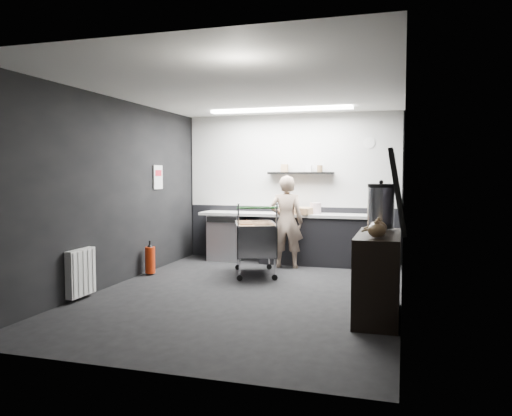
% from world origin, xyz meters
% --- Properties ---
extents(floor, '(5.50, 5.50, 0.00)m').
position_xyz_m(floor, '(0.00, 0.00, 0.00)').
color(floor, black).
rests_on(floor, ground).
extents(ceiling, '(5.50, 5.50, 0.00)m').
position_xyz_m(ceiling, '(0.00, 0.00, 2.70)').
color(ceiling, silver).
rests_on(ceiling, wall_back).
extents(wall_back, '(5.50, 0.00, 5.50)m').
position_xyz_m(wall_back, '(0.00, 2.75, 1.35)').
color(wall_back, black).
rests_on(wall_back, floor).
extents(wall_front, '(5.50, 0.00, 5.50)m').
position_xyz_m(wall_front, '(0.00, -2.75, 1.35)').
color(wall_front, black).
rests_on(wall_front, floor).
extents(wall_left, '(0.00, 5.50, 5.50)m').
position_xyz_m(wall_left, '(-2.00, 0.00, 1.35)').
color(wall_left, black).
rests_on(wall_left, floor).
extents(wall_right, '(0.00, 5.50, 5.50)m').
position_xyz_m(wall_right, '(2.00, 0.00, 1.35)').
color(wall_right, black).
rests_on(wall_right, floor).
extents(kitchen_wall_panel, '(3.95, 0.02, 1.70)m').
position_xyz_m(kitchen_wall_panel, '(0.00, 2.73, 1.85)').
color(kitchen_wall_panel, '#BAB9B5').
rests_on(kitchen_wall_panel, wall_back).
extents(dado_panel, '(3.95, 0.02, 1.00)m').
position_xyz_m(dado_panel, '(0.00, 2.73, 0.50)').
color(dado_panel, black).
rests_on(dado_panel, wall_back).
extents(floating_shelf, '(1.20, 0.22, 0.04)m').
position_xyz_m(floating_shelf, '(0.20, 2.62, 1.62)').
color(floating_shelf, black).
rests_on(floating_shelf, wall_back).
extents(wall_clock, '(0.20, 0.03, 0.20)m').
position_xyz_m(wall_clock, '(1.40, 2.72, 2.15)').
color(wall_clock, silver).
rests_on(wall_clock, wall_back).
extents(poster, '(0.02, 0.30, 0.40)m').
position_xyz_m(poster, '(-1.98, 1.30, 1.55)').
color(poster, silver).
rests_on(poster, wall_left).
extents(poster_red_band, '(0.02, 0.22, 0.10)m').
position_xyz_m(poster_red_band, '(-1.98, 1.30, 1.62)').
color(poster_red_band, red).
rests_on(poster_red_band, poster).
extents(radiator, '(0.10, 0.50, 0.60)m').
position_xyz_m(radiator, '(-1.94, -0.90, 0.35)').
color(radiator, silver).
rests_on(radiator, wall_left).
extents(ceiling_strip, '(2.40, 0.20, 0.04)m').
position_xyz_m(ceiling_strip, '(0.00, 1.85, 2.67)').
color(ceiling_strip, white).
rests_on(ceiling_strip, ceiling).
extents(prep_counter, '(3.20, 0.61, 0.90)m').
position_xyz_m(prep_counter, '(0.14, 2.42, 0.46)').
color(prep_counter, black).
rests_on(prep_counter, floor).
extents(person, '(0.61, 0.43, 1.58)m').
position_xyz_m(person, '(0.09, 1.97, 0.79)').
color(person, beige).
rests_on(person, floor).
extents(shopping_cart, '(0.94, 1.22, 1.12)m').
position_xyz_m(shopping_cart, '(-0.25, 1.23, 0.54)').
color(shopping_cart, silver).
rests_on(shopping_cart, floor).
extents(sideboard, '(0.54, 1.26, 1.89)m').
position_xyz_m(sideboard, '(1.76, -0.59, 0.60)').
color(sideboard, black).
rests_on(sideboard, floor).
extents(fire_extinguisher, '(0.16, 0.16, 0.52)m').
position_xyz_m(fire_extinguisher, '(-1.85, 0.75, 0.25)').
color(fire_extinguisher, red).
rests_on(fire_extinguisher, floor).
extents(cardboard_box, '(0.65, 0.56, 0.11)m').
position_xyz_m(cardboard_box, '(0.21, 2.37, 0.96)').
color(cardboard_box, '#A68258').
rests_on(cardboard_box, prep_counter).
extents(pink_tub, '(0.20, 0.20, 0.20)m').
position_xyz_m(pink_tub, '(0.51, 2.42, 1.00)').
color(pink_tub, beige).
rests_on(pink_tub, prep_counter).
extents(white_container, '(0.18, 0.15, 0.15)m').
position_xyz_m(white_container, '(-0.03, 2.37, 0.97)').
color(white_container, silver).
rests_on(white_container, prep_counter).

